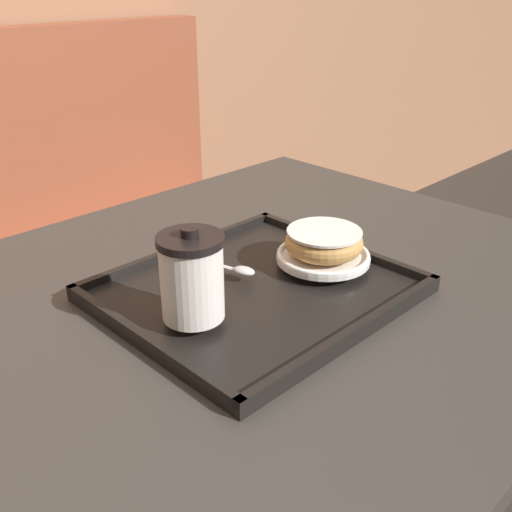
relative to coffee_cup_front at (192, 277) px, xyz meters
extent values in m
cube|color=#38332D|center=(0.14, 0.03, -0.10)|extent=(1.09, 0.88, 0.03)
cylinder|color=#333338|center=(0.14, 0.03, -0.45)|extent=(0.08, 0.08, 0.67)
cube|color=black|center=(0.12, 0.01, -0.08)|extent=(0.40, 0.36, 0.01)
cube|color=black|center=(0.12, -0.16, -0.06)|extent=(0.40, 0.01, 0.01)
cube|color=black|center=(0.12, 0.19, -0.06)|extent=(0.40, 0.01, 0.01)
cube|color=black|center=(-0.07, 0.01, -0.06)|extent=(0.01, 0.36, 0.01)
cube|color=black|center=(0.32, 0.01, -0.06)|extent=(0.01, 0.36, 0.01)
cylinder|color=white|center=(0.00, 0.00, -0.01)|extent=(0.08, 0.08, 0.10)
cylinder|color=black|center=(0.00, 0.00, 0.05)|extent=(0.09, 0.09, 0.01)
cylinder|color=black|center=(0.00, 0.00, 0.06)|extent=(0.02, 0.02, 0.01)
cylinder|color=white|center=(0.25, -0.01, -0.05)|extent=(0.14, 0.14, 0.01)
torus|color=white|center=(0.25, -0.01, -0.05)|extent=(0.14, 0.14, 0.01)
torus|color=tan|center=(0.25, -0.01, -0.03)|extent=(0.12, 0.12, 0.03)
cylinder|color=white|center=(0.25, -0.01, -0.01)|extent=(0.11, 0.11, 0.00)
ellipsoid|color=silver|center=(0.13, 0.04, -0.05)|extent=(0.03, 0.04, 0.01)
cube|color=silver|center=(0.11, 0.11, -0.06)|extent=(0.04, 0.12, 0.00)
camera|label=1|loc=(-0.41, -0.53, 0.35)|focal=42.00mm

